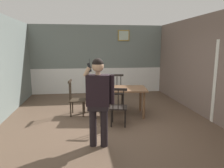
# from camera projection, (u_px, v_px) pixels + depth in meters

# --- Properties ---
(ground_plane) EXTENTS (8.04, 8.04, 0.00)m
(ground_plane) POSITION_uv_depth(u_px,v_px,m) (108.00, 123.00, 5.34)
(ground_plane) COLOR brown
(room_back_partition) EXTENTS (5.50, 0.17, 2.79)m
(room_back_partition) POSITION_uv_depth(u_px,v_px,m) (98.00, 61.00, 8.67)
(room_back_partition) COLOR slate
(room_back_partition) RESTS_ON ground_plane
(room_right_partition) EXTENTS (0.13, 7.31, 2.79)m
(room_right_partition) POSITION_uv_depth(u_px,v_px,m) (212.00, 67.00, 5.46)
(room_right_partition) COLOR #756056
(room_right_partition) RESTS_ON ground_plane
(dining_table) EXTENTS (1.69, 1.09, 0.78)m
(dining_table) POSITION_uv_depth(u_px,v_px,m) (118.00, 91.00, 5.89)
(dining_table) COLOR brown
(dining_table) RESTS_ON ground_plane
(chair_near_window) EXTENTS (0.48, 0.48, 1.04)m
(chair_near_window) POSITION_uv_depth(u_px,v_px,m) (117.00, 92.00, 6.74)
(chair_near_window) COLOR black
(chair_near_window) RESTS_ON ground_plane
(chair_by_doorway) EXTENTS (0.50, 0.50, 0.97)m
(chair_by_doorway) POSITION_uv_depth(u_px,v_px,m) (119.00, 107.00, 5.11)
(chair_by_doorway) COLOR black
(chair_by_doorway) RESTS_ON ground_plane
(chair_at_table_head) EXTENTS (0.47, 0.47, 1.00)m
(chair_at_table_head) POSITION_uv_depth(u_px,v_px,m) (76.00, 99.00, 5.92)
(chair_at_table_head) COLOR #2D2319
(chair_at_table_head) RESTS_ON ground_plane
(person_figure) EXTENTS (0.59, 0.31, 1.72)m
(person_figure) POSITION_uv_depth(u_px,v_px,m) (99.00, 96.00, 3.94)
(person_figure) COLOR black
(person_figure) RESTS_ON ground_plane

